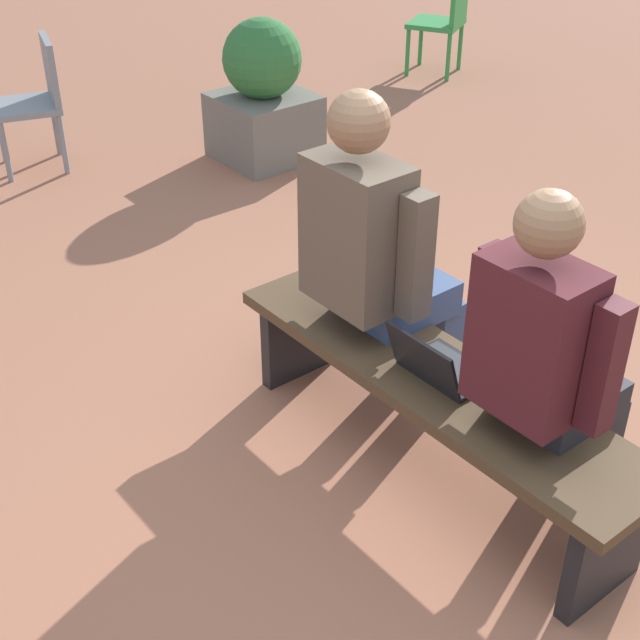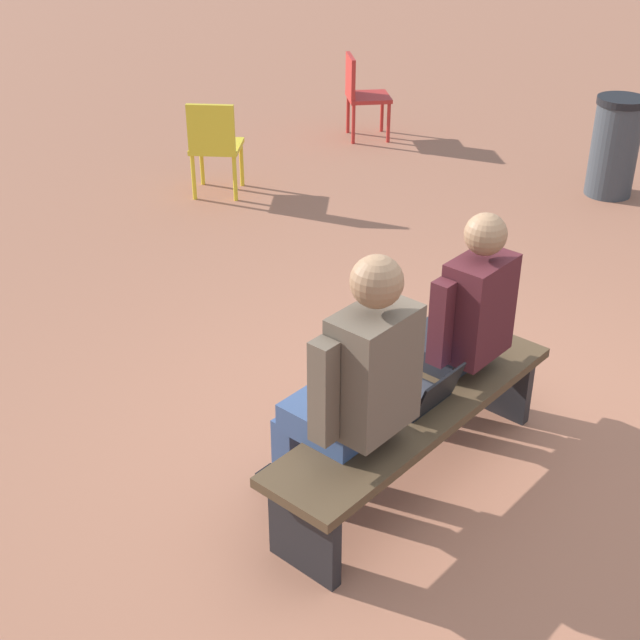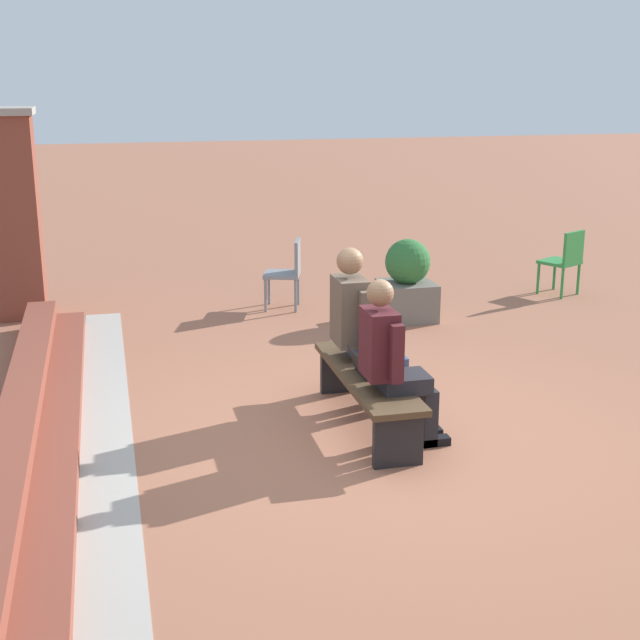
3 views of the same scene
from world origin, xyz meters
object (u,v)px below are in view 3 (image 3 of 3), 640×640
plastic_chair_far_left (565,258)px  bench (367,384)px  planter (407,282)px  plastic_chair_far_right (288,269)px  person_adult (362,324)px  laptop (367,368)px  person_student (392,358)px

plastic_chair_far_left → bench: bearing=134.0°
plastic_chair_far_left → planter: 2.40m
plastic_chair_far_right → planter: (-0.80, -1.23, -0.04)m
person_adult → plastic_chair_far_right: person_adult is taller
planter → laptop: bearing=155.3°
bench → planter: (2.95, -1.36, 0.08)m
person_student → plastic_chair_far_right: 4.19m
person_adult → laptop: 0.50m
person_adult → planter: (2.55, -1.29, -0.30)m
laptop → plastic_chair_far_right: 3.79m
person_student → plastic_chair_far_left: (3.98, -3.61, -0.23)m
person_student → plastic_chair_far_left: person_student is taller
bench → planter: bearing=-24.7°
bench → person_adult: bearing=-10.0°
person_student → planter: 3.63m
person_student → person_adult: person_adult is taller
bench → person_adult: (0.40, -0.07, 0.38)m
laptop → plastic_chair_far_right: plastic_chair_far_right is taller
person_adult → plastic_chair_far_right: bearing=-1.0°
person_adult → plastic_chair_far_right: size_ratio=1.66×
person_student → bench: bearing=8.8°
person_adult → plastic_chair_far_right: (3.36, -0.06, -0.26)m
plastic_chair_far_left → plastic_chair_far_right: (0.20, 3.55, 0.00)m
plastic_chair_far_right → person_adult: bearing=179.0°
bench → laptop: bearing=161.4°
bench → plastic_chair_far_right: bearing=-2.0°
laptop → planter: size_ratio=0.34×
person_student → planter: (3.38, -1.29, -0.27)m
person_student → laptop: person_student is taller
person_adult → planter: bearing=-26.8°
person_adult → plastic_chair_far_left: person_adult is taller
person_student → planter: size_ratio=1.40×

